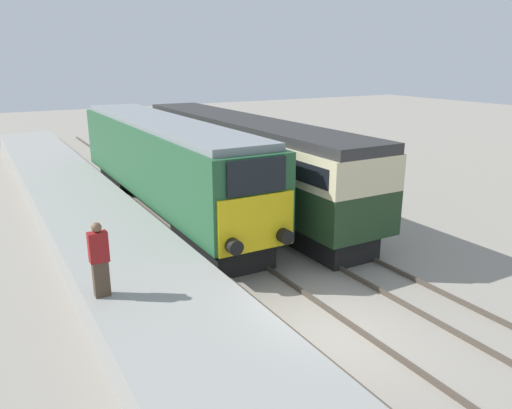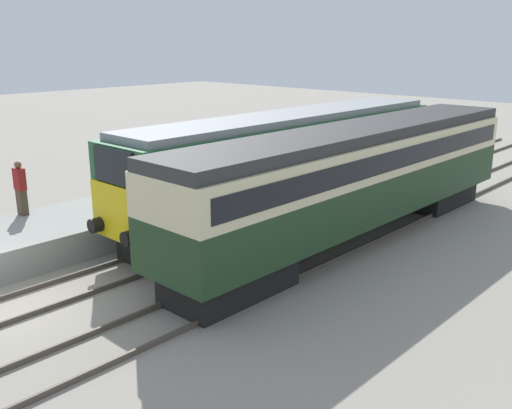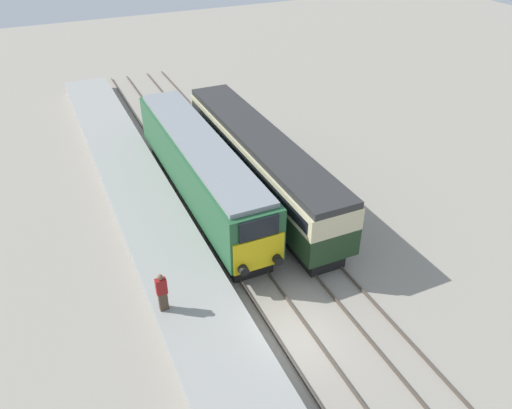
{
  "view_description": "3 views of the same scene",
  "coord_description": "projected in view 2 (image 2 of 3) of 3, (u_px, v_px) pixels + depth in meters",
  "views": [
    {
      "loc": [
        -6.79,
        -8.35,
        6.44
      ],
      "look_at": [
        0.0,
        3.56,
        2.39
      ],
      "focal_mm": 35.0,
      "sensor_mm": 36.0,
      "label": 1
    },
    {
      "loc": [
        13.65,
        -5.18,
        6.64
      ],
      "look_at": [
        1.7,
        7.56,
        1.6
      ],
      "focal_mm": 40.0,
      "sensor_mm": 36.0,
      "label": 2
    },
    {
      "loc": [
        -7.35,
        -12.24,
        15.88
      ],
      "look_at": [
        1.7,
        7.56,
        1.6
      ],
      "focal_mm": 35.0,
      "sensor_mm": 36.0,
      "label": 3
    }
  ],
  "objects": [
    {
      "name": "ground_plane",
      "position": [
        3.0,
        313.0,
        14.44
      ],
      "size": [
        120.0,
        120.0,
        0.0
      ],
      "primitive_type": "plane",
      "color": "gray"
    },
    {
      "name": "rails_far_track",
      "position": [
        237.0,
        288.0,
        15.69
      ],
      "size": [
        1.5,
        60.0,
        0.14
      ],
      "color": "#4C4238",
      "rests_on": "ground_plane"
    },
    {
      "name": "person_on_platform",
      "position": [
        21.0,
        188.0,
        18.94
      ],
      "size": [
        0.44,
        0.26,
        1.84
      ],
      "color": "#473828",
      "rests_on": "platform_left"
    },
    {
      "name": "rails_near_track",
      "position": [
        161.0,
        257.0,
        17.93
      ],
      "size": [
        1.51,
        60.0,
        0.14
      ],
      "color": "#4C4238",
      "rests_on": "ground_plane"
    },
    {
      "name": "platform_left",
      "position": [
        170.0,
        205.0,
        22.08
      ],
      "size": [
        3.5,
        50.0,
        0.99
      ],
      "color": "gray",
      "rests_on": "ground_plane"
    },
    {
      "name": "locomotive",
      "position": [
        293.0,
        159.0,
        21.82
      ],
      "size": [
        2.7,
        16.23,
        4.03
      ],
      "color": "black",
      "rests_on": "ground_plane"
    },
    {
      "name": "passenger_carriage",
      "position": [
        358.0,
        173.0,
        19.1
      ],
      "size": [
        2.75,
        16.49,
        3.94
      ],
      "color": "black",
      "rests_on": "ground_plane"
    }
  ]
}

